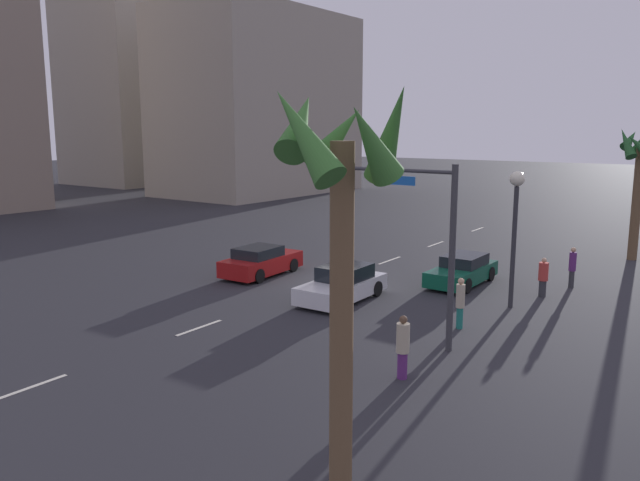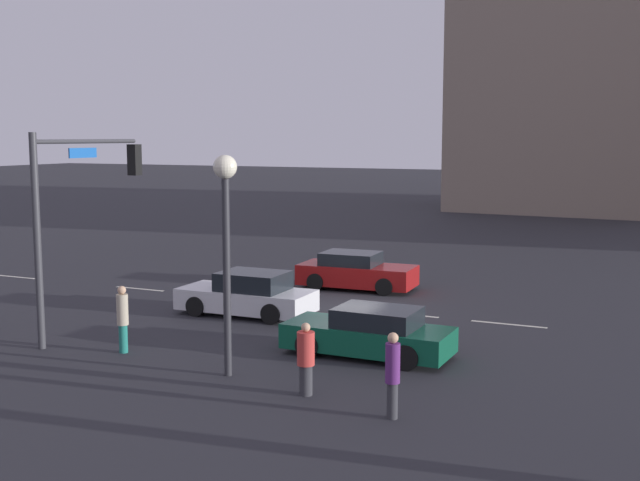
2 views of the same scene
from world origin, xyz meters
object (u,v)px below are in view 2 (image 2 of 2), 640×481
Objects in this scene: pedestrian_0 at (393,373)px; pedestrian_2 at (123,317)px; car_0 at (370,333)px; streetlamp at (226,219)px; traffic_signal at (77,199)px; pedestrian_3 at (306,358)px; car_1 at (248,295)px; car_2 at (356,272)px.

pedestrian_2 reaches higher than pedestrian_0.
car_0 is 4.99m from streetlamp.
traffic_signal reaches higher than pedestrian_0.
car_1 is at bearing -51.52° from pedestrian_3.
car_2 is at bearing -65.78° from car_0.
car_2 is 2.68× the size of pedestrian_3.
pedestrian_3 is (-2.32, 0.55, -2.91)m from streetlamp.
pedestrian_2 is at bearing 156.84° from traffic_signal.
pedestrian_2 reaches higher than car_2.
car_0 is 4.66m from pedestrian_0.
pedestrian_2 is 6.00m from pedestrian_3.
car_2 is at bearing -64.99° from pedestrian_0.
streetlamp reaches higher than car_1.
car_1 is 0.83× the size of streetlamp.
streetlamp reaches higher than pedestrian_0.
car_0 is 2.45× the size of pedestrian_0.
car_0 is 1.00× the size of car_2.
pedestrian_0 is (-4.55, 1.17, -2.79)m from streetlamp.
car_0 is 0.76× the size of traffic_signal.
pedestrian_3 is (-5.14, 6.46, 0.20)m from car_1.
streetlamp is at bearing -13.38° from pedestrian_3.
pedestrian_2 is (0.75, 5.30, 0.32)m from car_1.
car_1 is 5.36m from pedestrian_2.
streetlamp is 3.76m from pedestrian_3.
car_0 is 0.83× the size of streetlamp.
traffic_signal is 11.11m from pedestrian_0.
traffic_signal is at bearing 9.77° from car_0.
pedestrian_2 is at bearing 78.31° from car_2.
pedestrian_0 is (-10.35, 2.73, -2.96)m from traffic_signal.
car_2 is 13.90m from pedestrian_0.
traffic_signal is at bearing -15.10° from streetlamp.
traffic_signal is 3.83m from pedestrian_2.
pedestrian_3 reaches higher than car_2.
car_1 is 7.25m from streetlamp.
streetlamp is 3.22× the size of pedestrian_3.
car_2 is at bearing -105.06° from car_1.
streetlamp is at bearing -14.37° from pedestrian_0.
pedestrian_0 is 1.09× the size of pedestrian_3.
car_2 is at bearing -73.06° from pedestrian_3.
pedestrian_0 is at bearing 165.22° from traffic_signal.
car_1 is at bearing 74.94° from car_2.
traffic_signal reaches higher than pedestrian_3.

